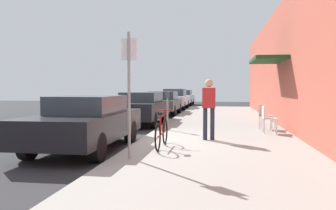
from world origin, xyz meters
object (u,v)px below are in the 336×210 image
Objects in this scene: pedestrian_standing at (209,104)px; parked_car_1 at (141,108)px; parked_car_0 at (87,122)px; parked_car_4 at (183,97)px; bicycle_0 at (162,133)px; cafe_chair_0 at (267,117)px; parked_car_2 at (163,102)px; parked_car_3 at (175,99)px; cafe_chair_1 at (263,115)px; street_sign at (129,85)px; parking_meter at (167,108)px.

parked_car_1 is at bearing 122.32° from pedestrian_standing.
parked_car_4 is (0.00, 22.91, -0.00)m from parked_car_0.
parked_car_1 is (0.00, 6.15, 0.01)m from parked_car_0.
pedestrian_standing is (1.10, 1.41, 0.64)m from bicycle_0.
parked_car_0 is 5.06× the size of cafe_chair_0.
parked_car_2 is 10.97m from pedestrian_standing.
pedestrian_standing reaches higher than parked_car_3.
cafe_chair_0 is at bearing -76.17° from parked_car_4.
parked_car_1 reaches higher than parked_car_0.
parked_car_0 is 6.41m from cafe_chair_1.
pedestrian_standing reaches higher than parked_car_2.
parked_car_1 is 16.75m from parked_car_4.
bicycle_0 is at bearing -83.60° from parked_car_3.
parked_car_1 is 5.71m from cafe_chair_0.
parked_car_3 is 1.00× the size of parked_car_4.
pedestrian_standing reaches higher than parked_car_0.
pedestrian_standing is (3.04, -10.53, 0.41)m from parked_car_2.
parked_car_3 is (-0.00, 5.42, 0.06)m from parked_car_2.
parked_car_4 is at bearing 90.00° from parked_car_2.
parked_car_2 is at bearing 119.15° from cafe_chair_0.
parked_car_1 is 1.00× the size of parked_car_4.
parked_car_2 is 13.43m from street_sign.
parking_meter is 3.57m from bicycle_0.
cafe_chair_1 is at bearing -57.72° from parked_car_2.
parked_car_4 is at bearing 103.83° from cafe_chair_0.
street_sign is 2.99× the size of cafe_chair_0.
pedestrian_standing is (1.49, -2.11, 0.23)m from parking_meter.
cafe_chair_0 is at bearing -5.03° from parking_meter.
cafe_chair_1 is (2.92, 4.25, 0.14)m from bicycle_0.
bicycle_0 is 1.97× the size of cafe_chair_1.
cafe_chair_1 is (4.86, -13.12, -0.14)m from parked_car_3.
parked_car_1 reaches higher than parked_car_2.
bicycle_0 is at bearing -83.57° from parking_meter.
bicycle_0 is (0.45, 1.37, -1.16)m from street_sign.
cafe_chair_0 and cafe_chair_1 have the same top height.
parked_car_1 reaches higher than cafe_chair_0.
pedestrian_standing is at bearing -122.72° from cafe_chair_1.
bicycle_0 reaches higher than cafe_chair_0.
parked_car_2 is at bearing 122.28° from cafe_chair_1.
parked_car_0 is 2.57× the size of bicycle_0.
bicycle_0 is 4.35m from cafe_chair_0.
parked_car_3 is 5.06× the size of cafe_chair_0.
parked_car_4 is (0.00, 5.61, -0.05)m from parked_car_3.
parked_car_0 is 3.35m from pedestrian_standing.
parked_car_0 is 5.06× the size of cafe_chair_1.
pedestrian_standing is (-1.82, -2.83, 0.50)m from cafe_chair_1.
parking_meter is 0.78× the size of pedestrian_standing.
street_sign is 3.22m from pedestrian_standing.
street_sign is 5.79m from cafe_chair_0.
pedestrian_standing is (3.04, 1.35, 0.40)m from parked_car_0.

